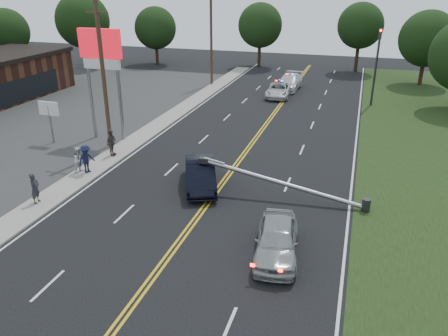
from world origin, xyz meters
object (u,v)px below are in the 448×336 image
(emergency_a, at_px, (279,90))
(bystander_b, at_px, (79,160))
(utility_pole_far, at_px, (211,39))
(waiting_sedan, at_px, (277,240))
(emergency_b, at_px, (289,82))
(traffic_signal, at_px, (377,61))
(small_sign, at_px, (49,112))
(bystander_c, at_px, (86,159))
(fallen_streetlight, at_px, (291,185))
(bystander_d, at_px, (111,143))
(utility_pole_mid, at_px, (104,78))
(pylon_sign, at_px, (101,58))
(crashed_sedan, at_px, (200,174))
(bystander_a, at_px, (35,188))

(emergency_a, xyz_separation_m, bystander_b, (-7.98, -22.93, 0.24))
(utility_pole_far, relative_size, waiting_sedan, 2.22)
(utility_pole_far, relative_size, emergency_b, 1.80)
(traffic_signal, bearing_deg, small_sign, -141.10)
(traffic_signal, bearing_deg, bystander_c, -126.86)
(utility_pole_far, bearing_deg, bystander_b, -89.09)
(traffic_signal, distance_m, fallen_streetlight, 22.62)
(bystander_c, bearing_deg, fallen_streetlight, -73.61)
(bystander_d, bearing_deg, utility_pole_mid, 31.43)
(bystander_b, relative_size, bystander_c, 0.91)
(traffic_signal, bearing_deg, pylon_sign, -139.61)
(utility_pole_mid, distance_m, waiting_sedan, 17.04)
(fallen_streetlight, distance_m, bystander_c, 12.52)
(pylon_sign, bearing_deg, small_sign, -150.26)
(emergency_a, bearing_deg, bystander_b, -112.66)
(traffic_signal, xyz_separation_m, fallen_streetlight, (-4.11, -22.00, -3.29))
(emergency_b, xyz_separation_m, bystander_d, (-8.03, -23.58, 0.23))
(crashed_sedan, bearing_deg, utility_pole_far, 84.61)
(fallen_streetlight, xyz_separation_m, bystander_a, (-12.80, -4.46, 0.04))
(fallen_streetlight, bearing_deg, small_sign, 167.60)
(bystander_a, height_order, bystander_c, bystander_c)
(pylon_sign, xyz_separation_m, waiting_sedan, (14.93, -11.26, -5.23))
(waiting_sedan, xyz_separation_m, emergency_b, (-4.75, 31.61, 0.04))
(pylon_sign, height_order, traffic_signal, pylon_sign)
(utility_pole_far, bearing_deg, emergency_a, -21.71)
(emergency_a, bearing_deg, fallen_streetlight, -81.05)
(traffic_signal, xyz_separation_m, utility_pole_far, (-17.50, 4.00, 0.88))
(emergency_a, height_order, bystander_c, bystander_c)
(utility_pole_far, distance_m, emergency_b, 9.86)
(utility_pole_mid, bearing_deg, bystander_b, -84.41)
(utility_pole_mid, distance_m, utility_pole_far, 22.00)
(pylon_sign, distance_m, utility_pole_far, 20.06)
(emergency_a, bearing_deg, utility_pole_mid, -117.70)
(traffic_signal, height_order, bystander_d, traffic_signal)
(utility_pole_mid, relative_size, bystander_b, 6.21)
(small_sign, distance_m, utility_pole_mid, 5.53)
(utility_pole_mid, bearing_deg, waiting_sedan, -34.18)
(small_sign, xyz_separation_m, bystander_a, (5.38, -8.46, -1.37))
(fallen_streetlight, distance_m, bystander_a, 13.56)
(bystander_a, bearing_deg, utility_pole_far, -5.74)
(small_sign, xyz_separation_m, emergency_a, (13.20, 18.66, -1.64))
(waiting_sedan, relative_size, emergency_a, 0.91)
(small_sign, distance_m, bystander_d, 5.92)
(bystander_a, bearing_deg, crashed_sedan, -65.22)
(small_sign, height_order, traffic_signal, traffic_signal)
(fallen_streetlight, relative_size, emergency_a, 1.89)
(bystander_d, bearing_deg, waiting_sedan, -125.29)
(crashed_sedan, height_order, bystander_a, bystander_a)
(bystander_d, bearing_deg, bystander_a, 174.76)
(bystander_d, bearing_deg, utility_pole_far, -1.07)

